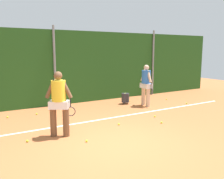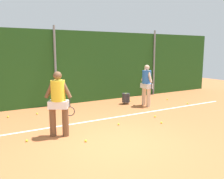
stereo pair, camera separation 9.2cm
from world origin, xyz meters
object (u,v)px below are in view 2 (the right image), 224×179
player_midcourt (147,83)px  tennis_ball_3 (161,123)px  tennis_ball_1 (8,117)px  tennis_ball_6 (27,141)px  tennis_ball_9 (167,99)px  tennis_ball_7 (37,114)px  tennis_ball_8 (130,101)px  ball_hopper (126,98)px  tennis_ball_13 (187,103)px  tennis_ball_5 (86,141)px  player_foreground_near (58,100)px  tennis_ball_12 (119,124)px  tennis_ball_2 (155,116)px

player_midcourt → tennis_ball_3: player_midcourt is taller
tennis_ball_1 → tennis_ball_3: size_ratio=1.00×
tennis_ball_6 → tennis_ball_9: 7.61m
tennis_ball_7 → tennis_ball_8: bearing=2.8°
tennis_ball_9 → ball_hopper: bearing=172.7°
player_midcourt → tennis_ball_1: player_midcourt is taller
tennis_ball_6 → tennis_ball_7: bearing=71.8°
tennis_ball_13 → tennis_ball_6: bearing=-171.3°
ball_hopper → tennis_ball_5: bearing=-136.0°
player_foreground_near → tennis_ball_7: (-0.03, 2.75, -1.03)m
tennis_ball_8 → tennis_ball_9: 1.95m
tennis_ball_5 → tennis_ball_7: (-0.50, 3.57, 0.00)m
tennis_ball_5 → tennis_ball_9: 6.64m
tennis_ball_1 → tennis_ball_12: (3.10, -2.83, 0.00)m
tennis_ball_2 → tennis_ball_7: (-3.74, 2.61, 0.00)m
ball_hopper → tennis_ball_8: (0.46, 0.36, -0.26)m
tennis_ball_5 → tennis_ball_13: same height
tennis_ball_6 → tennis_ball_5: bearing=-30.2°
tennis_ball_2 → tennis_ball_7: same height
player_foreground_near → tennis_ball_12: size_ratio=28.71×
tennis_ball_13 → tennis_ball_8: bearing=137.4°
ball_hopper → tennis_ball_6: ball_hopper is taller
player_midcourt → tennis_ball_5: 5.00m
player_midcourt → tennis_ball_9: size_ratio=27.97×
ball_hopper → tennis_ball_9: bearing=-7.3°
player_midcourt → tennis_ball_6: size_ratio=27.97×
tennis_ball_1 → tennis_ball_3: 5.62m
player_foreground_near → tennis_ball_1: player_foreground_near is taller
player_foreground_near → tennis_ball_6: player_foreground_near is taller
tennis_ball_6 → tennis_ball_7: same height
tennis_ball_8 → ball_hopper: bearing=-142.3°
player_foreground_near → ball_hopper: (4.02, 2.61, -0.77)m
tennis_ball_7 → tennis_ball_3: bearing=-44.1°
tennis_ball_2 → tennis_ball_3: same height
tennis_ball_3 → tennis_ball_8: size_ratio=1.00×
tennis_ball_3 → tennis_ball_7: 4.77m
tennis_ball_7 → tennis_ball_13: (6.51, -1.62, 0.00)m
tennis_ball_9 → tennis_ball_13: bearing=-82.2°
player_foreground_near → tennis_ball_13: size_ratio=28.71×
tennis_ball_9 → player_midcourt: bearing=-163.9°
player_foreground_near → player_midcourt: player_foreground_near is taller
tennis_ball_6 → tennis_ball_13: bearing=8.7°
tennis_ball_3 → tennis_ball_2: bearing=66.4°
tennis_ball_12 → tennis_ball_13: (4.45, 1.12, 0.00)m
ball_hopper → tennis_ball_8: 0.64m
tennis_ball_1 → tennis_ball_12: 4.20m
ball_hopper → tennis_ball_2: size_ratio=7.78×
tennis_ball_2 → tennis_ball_9: size_ratio=1.00×
tennis_ball_3 → tennis_ball_8: 3.70m
tennis_ball_7 → ball_hopper: bearing=-2.0°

